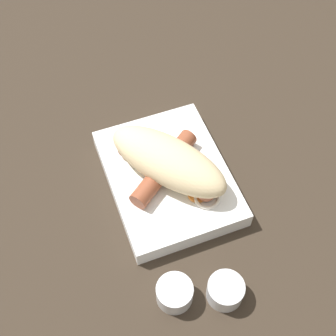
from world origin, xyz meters
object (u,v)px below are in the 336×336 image
(food_tray, at_px, (168,177))
(sausage, at_px, (165,170))
(bread_roll, at_px, (169,161))
(condiment_cup_far, at_px, (225,291))
(condiment_cup_near, at_px, (175,294))

(food_tray, xyz_separation_m, sausage, (0.00, -0.01, 0.03))
(food_tray, bearing_deg, bread_roll, 39.73)
(condiment_cup_far, bearing_deg, condiment_cup_near, -107.80)
(food_tray, height_order, sausage, sausage)
(sausage, bearing_deg, bread_roll, 111.51)
(food_tray, relative_size, bread_roll, 1.13)
(sausage, height_order, condiment_cup_far, sausage)
(bread_roll, bearing_deg, condiment_cup_near, -18.10)
(bread_roll, xyz_separation_m, condiment_cup_near, (0.16, -0.05, -0.04))
(condiment_cup_near, height_order, condiment_cup_far, same)
(bread_roll, height_order, condiment_cup_near, bread_roll)
(condiment_cup_far, bearing_deg, sausage, -175.65)
(sausage, xyz_separation_m, condiment_cup_far, (0.18, 0.01, -0.03))
(sausage, bearing_deg, condiment_cup_far, 4.35)
(bread_roll, xyz_separation_m, condiment_cup_far, (0.18, 0.01, -0.04))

